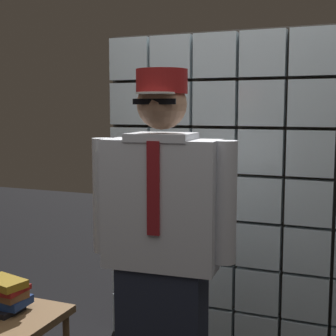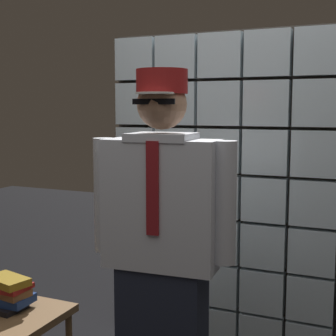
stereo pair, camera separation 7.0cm
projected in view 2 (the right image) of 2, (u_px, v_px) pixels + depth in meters
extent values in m
cube|color=silver|center=(138.00, 313.00, 3.40)|extent=(0.27, 0.08, 0.27)
cube|color=silver|center=(176.00, 320.00, 3.29)|extent=(0.27, 0.08, 0.27)
cube|color=silver|center=(217.00, 328.00, 3.17)|extent=(0.27, 0.08, 0.27)
cube|color=silver|center=(261.00, 336.00, 3.06)|extent=(0.27, 0.08, 0.27)
cube|color=silver|center=(138.00, 273.00, 3.37)|extent=(0.27, 0.08, 0.27)
cube|color=silver|center=(176.00, 279.00, 3.25)|extent=(0.27, 0.08, 0.27)
cube|color=silver|center=(218.00, 285.00, 3.14)|extent=(0.27, 0.08, 0.27)
cube|color=silver|center=(262.00, 292.00, 3.02)|extent=(0.27, 0.08, 0.27)
cube|color=silver|center=(310.00, 299.00, 2.91)|extent=(0.27, 0.08, 0.27)
cube|color=silver|center=(137.00, 232.00, 3.33)|extent=(0.27, 0.08, 0.27)
cube|color=silver|center=(176.00, 236.00, 3.22)|extent=(0.27, 0.08, 0.27)
cube|color=silver|center=(218.00, 241.00, 3.10)|extent=(0.27, 0.08, 0.27)
cube|color=silver|center=(263.00, 246.00, 2.99)|extent=(0.27, 0.08, 0.27)
cube|color=silver|center=(312.00, 252.00, 2.87)|extent=(0.27, 0.08, 0.27)
cube|color=silver|center=(137.00, 190.00, 3.30)|extent=(0.27, 0.08, 0.27)
cube|color=silver|center=(176.00, 193.00, 3.18)|extent=(0.27, 0.08, 0.27)
cube|color=silver|center=(219.00, 196.00, 3.07)|extent=(0.27, 0.08, 0.27)
cube|color=silver|center=(264.00, 200.00, 2.95)|extent=(0.27, 0.08, 0.27)
cube|color=silver|center=(314.00, 203.00, 2.84)|extent=(0.27, 0.08, 0.27)
cube|color=silver|center=(137.00, 147.00, 3.26)|extent=(0.27, 0.08, 0.27)
cube|color=silver|center=(176.00, 149.00, 3.15)|extent=(0.27, 0.08, 0.27)
cube|color=silver|center=(219.00, 150.00, 3.03)|extent=(0.27, 0.08, 0.27)
cube|color=silver|center=(266.00, 152.00, 2.92)|extent=(0.27, 0.08, 0.27)
cube|color=silver|center=(316.00, 154.00, 2.80)|extent=(0.27, 0.08, 0.27)
cube|color=silver|center=(136.00, 104.00, 3.23)|extent=(0.27, 0.08, 0.27)
cube|color=silver|center=(177.00, 104.00, 3.11)|extent=(0.27, 0.08, 0.27)
cube|color=silver|center=(220.00, 103.00, 3.00)|extent=(0.27, 0.08, 0.27)
cube|color=silver|center=(267.00, 103.00, 2.88)|extent=(0.27, 0.08, 0.27)
cube|color=silver|center=(317.00, 103.00, 2.77)|extent=(0.27, 0.08, 0.27)
cube|color=silver|center=(136.00, 59.00, 3.19)|extent=(0.27, 0.08, 0.27)
cube|color=silver|center=(177.00, 57.00, 3.08)|extent=(0.27, 0.08, 0.27)
cube|color=silver|center=(220.00, 56.00, 2.96)|extent=(0.27, 0.08, 0.27)
cube|color=silver|center=(268.00, 53.00, 2.85)|extent=(0.27, 0.08, 0.27)
cube|color=silver|center=(319.00, 51.00, 2.73)|extent=(0.27, 0.08, 0.27)
cube|color=#38332D|center=(243.00, 197.00, 3.06)|extent=(1.74, 0.02, 2.03)
cube|color=silver|center=(162.00, 204.00, 2.22)|extent=(0.53, 0.26, 0.58)
cube|color=maroon|center=(152.00, 189.00, 2.10)|extent=(0.06, 0.01, 0.41)
cube|color=silver|center=(162.00, 137.00, 2.18)|extent=(0.30, 0.25, 0.04)
sphere|color=#A87A5B|center=(162.00, 104.00, 2.16)|extent=(0.22, 0.22, 0.22)
ellipsoid|color=black|center=(158.00, 113.00, 2.12)|extent=(0.15, 0.09, 0.10)
cube|color=black|center=(153.00, 102.00, 2.07)|extent=(0.19, 0.03, 0.02)
cylinder|color=white|center=(155.00, 93.00, 2.08)|extent=(0.18, 0.18, 0.01)
cylinder|color=maroon|center=(162.00, 81.00, 2.15)|extent=(0.23, 0.23, 0.11)
cylinder|color=silver|center=(225.00, 203.00, 2.12)|extent=(0.11, 0.11, 0.53)
cylinder|color=silver|center=(105.00, 195.00, 2.31)|extent=(0.11, 0.11, 0.53)
cube|color=brown|center=(7.00, 318.00, 2.52)|extent=(0.52, 0.52, 0.04)
cube|color=black|center=(4.00, 307.00, 2.58)|extent=(0.22, 0.17, 0.03)
cube|color=navy|center=(11.00, 299.00, 2.59)|extent=(0.22, 0.17, 0.04)
cube|color=brown|center=(8.00, 292.00, 2.58)|extent=(0.24, 0.16, 0.04)
cube|color=maroon|center=(9.00, 287.00, 2.57)|extent=(0.21, 0.16, 0.03)
cube|color=olive|center=(8.00, 281.00, 2.56)|extent=(0.25, 0.19, 0.04)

